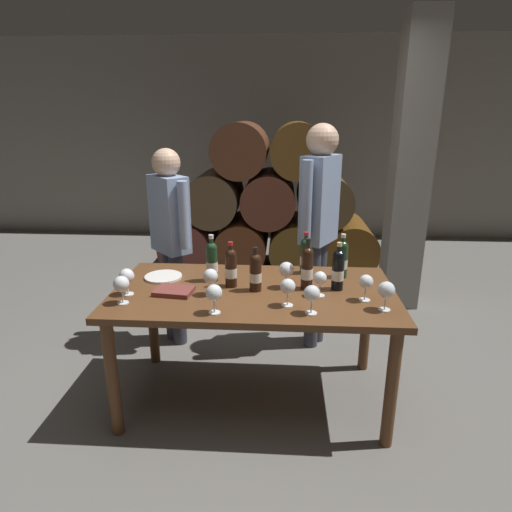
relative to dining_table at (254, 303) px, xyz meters
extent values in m
plane|color=#66635E|center=(0.00, 0.00, -0.67)|extent=(14.00, 14.00, 0.00)
cube|color=gray|center=(0.00, 4.20, 0.73)|extent=(10.00, 0.24, 2.80)
cylinder|color=brown|center=(-0.95, 2.60, -0.37)|extent=(0.60, 0.90, 0.60)
cylinder|color=#572C16|center=(-0.32, 2.60, -0.37)|extent=(0.60, 0.90, 0.60)
cylinder|color=brown|center=(0.31, 2.60, -0.37)|extent=(0.60, 0.90, 0.60)
cylinder|color=#5C3A12|center=(0.95, 2.60, -0.37)|extent=(0.60, 0.90, 0.60)
cylinder|color=#513B26|center=(-0.63, 2.60, 0.18)|extent=(0.60, 0.90, 0.60)
cylinder|color=#572B1E|center=(0.00, 2.60, 0.18)|extent=(0.60, 0.90, 0.60)
cylinder|color=brown|center=(0.63, 2.60, 0.18)|extent=(0.60, 0.90, 0.60)
cylinder|color=#562F1C|center=(-0.32, 2.60, 0.72)|extent=(0.60, 0.90, 0.60)
cylinder|color=brown|center=(0.31, 2.60, 0.72)|extent=(0.60, 0.90, 0.60)
cube|color=gray|center=(1.30, 1.60, 0.63)|extent=(0.32, 0.32, 2.60)
cube|color=brown|center=(0.00, 0.00, 0.07)|extent=(1.70, 0.90, 0.04)
cylinder|color=brown|center=(-0.77, -0.39, -0.31)|extent=(0.07, 0.07, 0.72)
cylinder|color=brown|center=(0.77, -0.39, -0.31)|extent=(0.07, 0.07, 0.72)
cylinder|color=brown|center=(-0.77, 0.39, -0.31)|extent=(0.07, 0.07, 0.72)
cylinder|color=brown|center=(0.77, 0.39, -0.31)|extent=(0.07, 0.07, 0.72)
cylinder|color=black|center=(0.01, -0.01, 0.19)|extent=(0.07, 0.07, 0.19)
sphere|color=black|center=(0.01, -0.01, 0.29)|extent=(0.07, 0.07, 0.07)
cylinder|color=black|center=(0.01, -0.01, 0.31)|extent=(0.03, 0.03, 0.06)
cylinder|color=black|center=(0.01, -0.01, 0.35)|extent=(0.03, 0.03, 0.02)
cylinder|color=silver|center=(0.01, -0.01, 0.18)|extent=(0.07, 0.07, 0.06)
cylinder|color=#19381E|center=(0.32, 0.32, 0.19)|extent=(0.07, 0.07, 0.20)
sphere|color=#19381E|center=(0.32, 0.32, 0.29)|extent=(0.07, 0.07, 0.07)
cylinder|color=#19381E|center=(0.32, 0.32, 0.32)|extent=(0.03, 0.03, 0.06)
cylinder|color=#B21E23|center=(0.32, 0.32, 0.36)|extent=(0.03, 0.03, 0.02)
cylinder|color=silver|center=(0.32, 0.32, 0.18)|extent=(0.07, 0.07, 0.06)
cylinder|color=black|center=(0.32, 0.04, 0.20)|extent=(0.07, 0.07, 0.22)
sphere|color=black|center=(0.32, 0.04, 0.32)|extent=(0.07, 0.07, 0.07)
cylinder|color=black|center=(0.32, 0.04, 0.35)|extent=(0.03, 0.03, 0.07)
cylinder|color=black|center=(0.32, 0.04, 0.40)|extent=(0.03, 0.03, 0.03)
cylinder|color=silver|center=(0.32, 0.04, 0.19)|extent=(0.07, 0.07, 0.07)
cylinder|color=#19381E|center=(-0.27, 0.14, 0.20)|extent=(0.07, 0.07, 0.21)
sphere|color=#19381E|center=(-0.27, 0.14, 0.31)|extent=(0.07, 0.07, 0.07)
cylinder|color=#19381E|center=(-0.27, 0.14, 0.34)|extent=(0.03, 0.03, 0.07)
cylinder|color=silver|center=(-0.27, 0.14, 0.38)|extent=(0.03, 0.03, 0.02)
cylinder|color=silver|center=(-0.27, 0.14, 0.19)|extent=(0.07, 0.07, 0.06)
cylinder|color=#19381E|center=(0.55, 0.25, 0.19)|extent=(0.07, 0.07, 0.20)
sphere|color=#19381E|center=(0.55, 0.25, 0.30)|extent=(0.07, 0.07, 0.07)
cylinder|color=#19381E|center=(0.55, 0.25, 0.33)|extent=(0.03, 0.03, 0.06)
cylinder|color=silver|center=(0.55, 0.25, 0.37)|extent=(0.03, 0.03, 0.02)
cylinder|color=silver|center=(0.55, 0.25, 0.18)|extent=(0.07, 0.07, 0.06)
cylinder|color=black|center=(0.50, 0.04, 0.19)|extent=(0.07, 0.07, 0.21)
sphere|color=black|center=(0.50, 0.04, 0.30)|extent=(0.07, 0.07, 0.07)
cylinder|color=black|center=(0.50, 0.04, 0.33)|extent=(0.03, 0.03, 0.07)
cylinder|color=tan|center=(0.50, 0.04, 0.38)|extent=(0.03, 0.03, 0.02)
cylinder|color=silver|center=(0.50, 0.04, 0.18)|extent=(0.07, 0.07, 0.06)
cylinder|color=black|center=(-0.14, 0.05, 0.19)|extent=(0.07, 0.07, 0.20)
sphere|color=black|center=(-0.14, 0.05, 0.30)|extent=(0.07, 0.07, 0.07)
cylinder|color=black|center=(-0.14, 0.05, 0.32)|extent=(0.03, 0.03, 0.06)
cylinder|color=#B21E23|center=(-0.14, 0.05, 0.37)|extent=(0.03, 0.03, 0.02)
cylinder|color=silver|center=(-0.14, 0.05, 0.18)|extent=(0.07, 0.07, 0.06)
cylinder|color=white|center=(0.39, -0.07, 0.09)|extent=(0.06, 0.06, 0.00)
cylinder|color=white|center=(0.39, -0.07, 0.13)|extent=(0.01, 0.01, 0.07)
sphere|color=white|center=(0.39, -0.07, 0.20)|extent=(0.08, 0.08, 0.08)
cylinder|color=white|center=(-0.25, -0.09, 0.09)|extent=(0.06, 0.06, 0.00)
cylinder|color=white|center=(-0.25, -0.09, 0.13)|extent=(0.01, 0.01, 0.07)
sphere|color=white|center=(-0.25, -0.09, 0.21)|extent=(0.09, 0.09, 0.09)
cylinder|color=white|center=(0.33, -0.31, 0.09)|extent=(0.06, 0.06, 0.00)
cylinder|color=white|center=(0.33, -0.31, 0.13)|extent=(0.01, 0.01, 0.07)
sphere|color=white|center=(0.33, -0.31, 0.21)|extent=(0.09, 0.09, 0.09)
cylinder|color=white|center=(0.19, 0.05, 0.09)|extent=(0.06, 0.06, 0.00)
cylinder|color=white|center=(0.19, 0.05, 0.13)|extent=(0.01, 0.01, 0.07)
sphere|color=white|center=(0.19, 0.05, 0.21)|extent=(0.09, 0.09, 0.09)
cylinder|color=white|center=(-0.19, -0.34, 0.09)|extent=(0.06, 0.06, 0.00)
cylinder|color=white|center=(-0.19, -0.34, 0.13)|extent=(0.01, 0.01, 0.07)
sphere|color=white|center=(-0.19, -0.34, 0.21)|extent=(0.09, 0.09, 0.09)
cylinder|color=white|center=(-0.72, -0.24, 0.09)|extent=(0.06, 0.06, 0.00)
cylinder|color=white|center=(-0.72, -0.24, 0.13)|extent=(0.01, 0.01, 0.07)
sphere|color=white|center=(-0.72, -0.24, 0.21)|extent=(0.09, 0.09, 0.09)
cylinder|color=white|center=(0.20, -0.22, 0.09)|extent=(0.06, 0.06, 0.00)
cylinder|color=white|center=(0.20, -0.22, 0.13)|extent=(0.01, 0.01, 0.07)
sphere|color=white|center=(0.20, -0.22, 0.21)|extent=(0.09, 0.09, 0.09)
cylinder|color=white|center=(0.64, -0.12, 0.09)|extent=(0.06, 0.06, 0.00)
cylinder|color=white|center=(0.64, -0.12, 0.13)|extent=(0.01, 0.01, 0.07)
sphere|color=white|center=(0.64, -0.12, 0.21)|extent=(0.08, 0.08, 0.08)
cylinder|color=white|center=(-0.74, -0.12, 0.09)|extent=(0.06, 0.06, 0.00)
cylinder|color=white|center=(-0.74, -0.12, 0.13)|extent=(0.01, 0.01, 0.07)
sphere|color=white|center=(-0.74, -0.12, 0.21)|extent=(0.09, 0.09, 0.09)
cylinder|color=white|center=(0.73, -0.24, 0.09)|extent=(0.06, 0.06, 0.00)
cylinder|color=white|center=(0.73, -0.24, 0.13)|extent=(0.01, 0.01, 0.07)
sphere|color=white|center=(0.73, -0.24, 0.21)|extent=(0.09, 0.09, 0.09)
cube|color=brown|center=(-0.47, -0.08, 0.11)|extent=(0.24, 0.19, 0.03)
cylinder|color=white|center=(-0.60, 0.17, 0.10)|extent=(0.24, 0.24, 0.01)
cylinder|color=#383842|center=(0.46, 0.80, -0.24)|extent=(0.11, 0.11, 0.85)
cylinder|color=#383842|center=(0.41, 0.70, -0.24)|extent=(0.11, 0.11, 0.85)
cube|color=#8499BC|center=(0.43, 0.75, 0.51)|extent=(0.32, 0.37, 0.64)
cylinder|color=#8499BC|center=(0.54, 0.93, 0.54)|extent=(0.08, 0.08, 0.54)
cylinder|color=#8499BC|center=(0.33, 0.57, 0.54)|extent=(0.08, 0.08, 0.54)
sphere|color=tan|center=(0.43, 0.75, 0.93)|extent=(0.23, 0.23, 0.23)
cylinder|color=#383842|center=(-0.72, 0.76, -0.28)|extent=(0.11, 0.11, 0.77)
cylinder|color=#383842|center=(-0.65, 0.68, -0.28)|extent=(0.11, 0.11, 0.77)
cube|color=#8499BC|center=(-0.69, 0.72, 0.39)|extent=(0.35, 0.36, 0.58)
cylinder|color=#8499BC|center=(-0.83, 0.87, 0.42)|extent=(0.08, 0.08, 0.49)
cylinder|color=#8499BC|center=(-0.54, 0.57, 0.42)|extent=(0.08, 0.08, 0.49)
sphere|color=tan|center=(-0.69, 0.72, 0.77)|extent=(0.21, 0.21, 0.21)
camera|label=1|loc=(0.17, -2.45, 1.11)|focal=30.74mm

